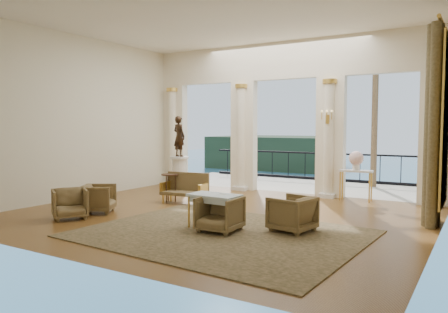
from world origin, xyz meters
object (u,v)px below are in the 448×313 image
Objects in this scene: armchair_a at (70,202)px; armchair_b at (220,212)px; armchair_d at (98,197)px; game_table at (215,198)px; armchair_c at (292,212)px; console_table at (356,175)px; statue at (179,136)px; side_table at (170,178)px; settee at (186,188)px; pedestal at (179,176)px.

armchair_a is 0.95× the size of armchair_b.
armchair_d reaches higher than game_table.
armchair_d is 0.71× the size of game_table.
armchair_c reaches higher than game_table.
console_table is at bearing -76.53° from armchair_d.
armchair_a is 4.30m from statue.
side_table is (-4.20, -2.72, -0.05)m from console_table.
settee is 2.10m from statue.
console_table is at bearing 74.46° from game_table.
armchair_c is at bearing 163.57° from statue.
armchair_a is 0.80m from armchair_d.
armchair_b is 1.38m from armchair_c.
pedestal is (-4.69, 2.69, 0.15)m from armchair_c.
armchair_d is 2.30m from settee.
game_table is at bearing -42.51° from armchair_a.
armchair_b is at bearing -45.65° from armchair_a.
armchair_d is 6.70m from console_table.
pedestal reaches higher than armchair_c.
statue is (-1.12, 1.21, 1.31)m from settee.
armchair_c is 4.17m from console_table.
statue reaches higher than settee.
armchair_b is at bearing -44.16° from pedestal.
statue is at bearing 116.61° from side_table.
armchair_a is at bearing -88.49° from pedestal.
game_table is at bearing -50.74° from settee.
armchair_b is at bearing -36.84° from side_table.
statue reaches higher than armchair_d.
console_table reaches higher than armchair_d.
console_table is 5.00m from side_table.
statue reaches higher than console_table.
game_table is 3.37m from side_table.
armchair_d is 0.60× the size of statue.
armchair_a is 0.65× the size of pedestal.
armchair_c is at bearing -19.54° from side_table.
side_table is (0.51, 2.03, 0.27)m from armchair_d.
armchair_b is at bearing -50.12° from settee.
settee reaches higher than side_table.
console_table is at bearing -149.69° from statue.
pedestal reaches higher than armchair_b.
side_table reaches higher than armchair_a.
game_table is (-1.38, -0.58, 0.24)m from armchair_c.
console_table is at bearing 16.88° from pedestal.
console_table is (4.83, 1.46, -1.02)m from statue.
console_table is at bearing 73.04° from armchair_b.
console_table is (4.83, 1.46, 0.15)m from pedestal.
settee is at bearing 4.85° from side_table.
pedestal is 0.92× the size of statue.
armchair_d is 0.66× the size of pedestal.
armchair_d is 2.11m from side_table.
armchair_a is at bearing -61.78° from armchair_c.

